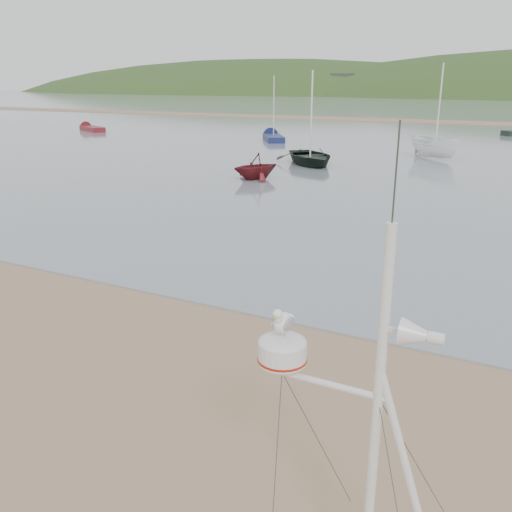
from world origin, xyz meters
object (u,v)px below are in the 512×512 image
at_px(boat_red, 256,154).
at_px(dinghy_red_far, 88,128).
at_px(boat_dark, 311,124).
at_px(boat_white, 437,127).
at_px(sailboat_blue_near, 271,136).
at_px(mast_rig, 363,495).

xyz_separation_m(boat_red, dinghy_red_far, (-30.76, 19.23, -1.11)).
distance_m(boat_dark, boat_white, 9.27).
relative_size(sailboat_blue_near, dinghy_red_far, 1.09).
relative_size(boat_dark, sailboat_blue_near, 0.83).
bearing_deg(dinghy_red_far, boat_white, -9.47).
bearing_deg(boat_red, dinghy_red_far, 177.41).
relative_size(mast_rig, boat_white, 1.11).
xyz_separation_m(boat_red, boat_white, (7.27, 12.89, 0.83)).
relative_size(mast_rig, boat_red, 1.79).
height_order(boat_dark, dinghy_red_far, boat_dark).
relative_size(boat_dark, boat_red, 1.86).
distance_m(boat_red, boat_white, 14.82).
distance_m(boat_white, sailboat_blue_near, 17.59).
bearing_deg(sailboat_blue_near, boat_white, -23.98).
bearing_deg(boat_dark, dinghy_red_far, 117.23).
height_order(boat_dark, boat_red, boat_dark).
bearing_deg(boat_dark, boat_red, -136.00).
bearing_deg(sailboat_blue_near, boat_dark, -55.49).
height_order(mast_rig, dinghy_red_far, mast_rig).
distance_m(mast_rig, boat_dark, 30.80).
bearing_deg(boat_dark, mast_rig, -107.71).
bearing_deg(boat_red, boat_dark, 114.04).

